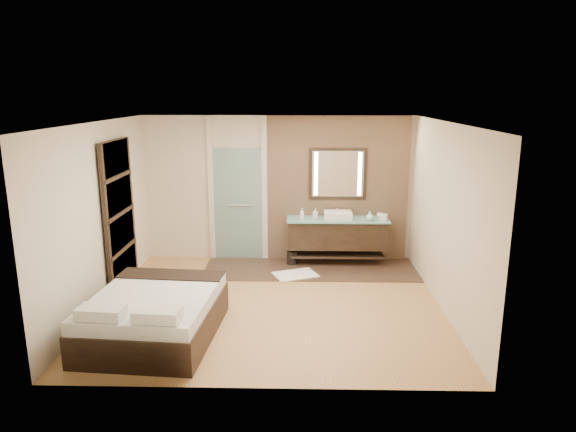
{
  "coord_description": "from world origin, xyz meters",
  "views": [
    {
      "loc": [
        0.41,
        -7.18,
        3.1
      ],
      "look_at": [
        0.22,
        0.6,
        1.22
      ],
      "focal_mm": 32.0,
      "sensor_mm": 36.0,
      "label": 1
    }
  ],
  "objects_px": {
    "vanity": "(337,234)",
    "waste_bin": "(292,258)",
    "bed": "(155,315)",
    "mirror_unit": "(338,174)"
  },
  "relations": [
    {
      "from": "vanity",
      "to": "bed",
      "type": "bearing_deg",
      "value": -130.5
    },
    {
      "from": "mirror_unit",
      "to": "waste_bin",
      "type": "bearing_deg",
      "value": -159.67
    },
    {
      "from": "vanity",
      "to": "mirror_unit",
      "type": "xyz_separation_m",
      "value": [
        0.0,
        0.24,
        1.07
      ]
    },
    {
      "from": "vanity",
      "to": "waste_bin",
      "type": "distance_m",
      "value": 0.95
    },
    {
      "from": "vanity",
      "to": "mirror_unit",
      "type": "bearing_deg",
      "value": 90.0
    },
    {
      "from": "waste_bin",
      "to": "mirror_unit",
      "type": "bearing_deg",
      "value": 20.33
    },
    {
      "from": "waste_bin",
      "to": "vanity",
      "type": "bearing_deg",
      "value": 4.7
    },
    {
      "from": "vanity",
      "to": "mirror_unit",
      "type": "distance_m",
      "value": 1.1
    },
    {
      "from": "mirror_unit",
      "to": "bed",
      "type": "height_order",
      "value": "mirror_unit"
    },
    {
      "from": "bed",
      "to": "vanity",
      "type": "bearing_deg",
      "value": 53.98
    }
  ]
}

